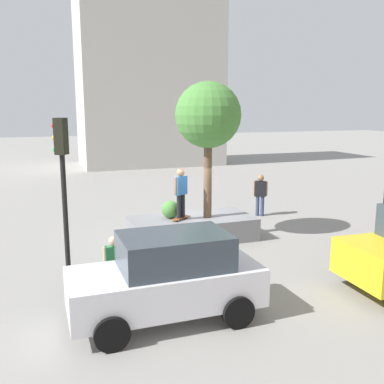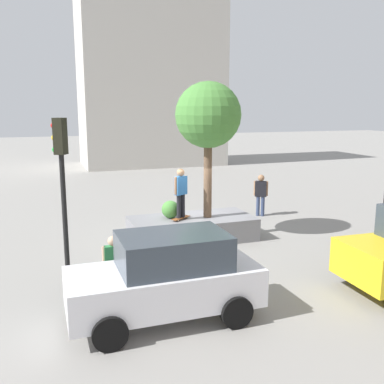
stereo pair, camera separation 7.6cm
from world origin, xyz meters
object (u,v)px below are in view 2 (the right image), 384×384
police_car (167,277)px  passerby_with_bag (261,192)px  planter_ledge (192,228)px  skateboarder (181,190)px  plaza_tree (208,116)px  pedestrian_crossing (113,262)px  traffic_light_corner (62,175)px  skateboard (181,218)px

police_car → passerby_with_bag: (-6.29, -7.55, 0.06)m
planter_ledge → passerby_with_bag: (-3.85, -2.23, 0.63)m
skateboarder → passerby_with_bag: size_ratio=0.95×
plaza_tree → pedestrian_crossing: plaza_tree is taller
plaza_tree → skateboarder: plaza_tree is taller
skateboarder → traffic_light_corner: size_ratio=0.39×
planter_ledge → skateboard: (0.45, 0.14, 0.45)m
police_car → passerby_with_bag: 9.83m
police_car → passerby_with_bag: size_ratio=2.31×
plaza_tree → planter_ledge: bearing=-9.9°
skateboard → skateboarder: size_ratio=0.47×
skateboarder → pedestrian_crossing: (2.89, 3.74, -0.93)m
plaza_tree → passerby_with_bag: size_ratio=2.61×
traffic_light_corner → police_car: bearing=131.1°
police_car → pedestrian_crossing: (0.90, -1.45, -0.07)m
pedestrian_crossing → passerby_with_bag: passerby_with_bag is taller
passerby_with_bag → traffic_light_corner: bearing=33.1°
plaza_tree → skateboarder: (0.99, 0.05, -2.41)m
planter_ledge → police_car: size_ratio=1.04×
plaza_tree → passerby_with_bag: bearing=-145.0°
planter_ledge → traffic_light_corner: (4.37, 3.12, 2.54)m
plaza_tree → traffic_light_corner: bearing=31.7°
planter_ledge → pedestrian_crossing: 5.15m
police_car → pedestrian_crossing: 1.70m
traffic_light_corner → skateboard: bearing=-142.7°
police_car → plaza_tree: bearing=-119.7°
traffic_light_corner → pedestrian_crossing: 2.40m
planter_ledge → skateboard: bearing=17.2°
skateboard → pedestrian_crossing: pedestrian_crossing is taller
planter_ledge → skateboarder: (0.45, 0.14, 1.43)m
traffic_light_corner → pedestrian_crossing: traffic_light_corner is taller
skateboard → police_car: size_ratio=0.19×
plaza_tree → police_car: size_ratio=1.13×
passerby_with_bag → plaza_tree: bearing=35.0°
skateboarder → pedestrian_crossing: skateboarder is taller
plaza_tree → passerby_with_bag: 5.16m
traffic_light_corner → skateboarder: bearing=-142.7°
skateboard → passerby_with_bag: (-4.30, -2.36, 0.18)m
skateboard → police_car: (2.00, 5.19, 0.13)m
plaza_tree → traffic_light_corner: 5.91m
planter_ledge → passerby_with_bag: passerby_with_bag is taller
skateboard → passerby_with_bag: passerby_with_bag is taller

